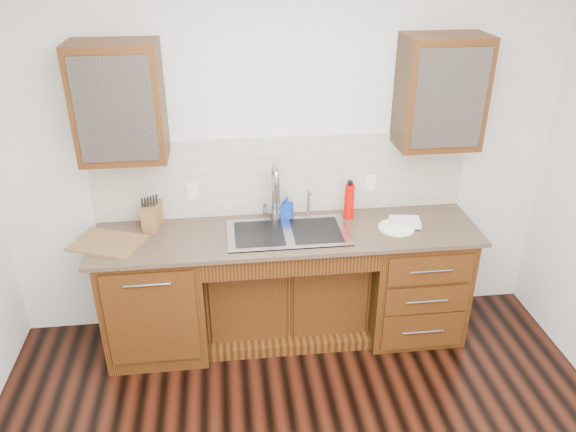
{
  "coord_description": "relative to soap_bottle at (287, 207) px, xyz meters",
  "views": [
    {
      "loc": [
        -0.4,
        -1.99,
        2.8
      ],
      "look_at": [
        0.0,
        1.4,
        1.05
      ],
      "focal_mm": 35.0,
      "sensor_mm": 36.0,
      "label": 1
    }
  ],
  "objects": [
    {
      "name": "base_cabinet_center",
      "position": [
        -0.02,
        -0.13,
        -0.64
      ],
      "size": [
        1.2,
        0.44,
        0.7
      ],
      "primitive_type": "cube",
      "color": "#593014",
      "rests_on": "ground"
    },
    {
      "name": "base_cabinet_left",
      "position": [
        -0.97,
        -0.22,
        -0.55
      ],
      "size": [
        0.7,
        0.62,
        0.88
      ],
      "primitive_type": "cube",
      "color": "#593014",
      "rests_on": "ground"
    },
    {
      "name": "cup_right_b",
      "position": [
        1.07,
        -0.08,
        0.78
      ],
      "size": [
        0.11,
        0.11,
        0.1
      ],
      "primitive_type": "imported",
      "rotation": [
        0.0,
        0.0,
        -0.1
      ],
      "color": "white",
      "rests_on": "upper_cabinet_right"
    },
    {
      "name": "plate",
      "position": [
        0.75,
        -0.27,
        -0.07
      ],
      "size": [
        0.33,
        0.33,
        0.01
      ],
      "primitive_type": "cylinder",
      "rotation": [
        0.0,
        0.0,
        0.36
      ],
      "color": "white",
      "rests_on": "countertop"
    },
    {
      "name": "faucet",
      "position": [
        -0.09,
        -0.02,
        0.12
      ],
      "size": [
        0.04,
        0.04,
        0.4
      ],
      "primitive_type": "cylinder",
      "color": "#999993",
      "rests_on": "countertop"
    },
    {
      "name": "soap_bottle",
      "position": [
        0.0,
        0.0,
        0.0
      ],
      "size": [
        0.1,
        0.1,
        0.16
      ],
      "primitive_type": "imported",
      "rotation": [
        0.0,
        0.0,
        -0.43
      ],
      "color": "#0E36C0",
      "rests_on": "countertop"
    },
    {
      "name": "upper_cabinet_left",
      "position": [
        -1.07,
        -0.08,
        0.83
      ],
      "size": [
        0.55,
        0.34,
        0.75
      ],
      "primitive_type": "cube",
      "color": "#593014",
      "rests_on": "wall_back"
    },
    {
      "name": "base_cabinet_right",
      "position": [
        0.93,
        -0.22,
        -0.55
      ],
      "size": [
        0.7,
        0.62,
        0.88
      ],
      "primitive_type": "cube",
      "color": "#593014",
      "rests_on": "ground"
    },
    {
      "name": "wall_back",
      "position": [
        -0.02,
        0.14,
        0.36
      ],
      "size": [
        4.0,
        0.1,
        2.7
      ],
      "primitive_type": "cube",
      "color": "silver",
      "rests_on": "ground"
    },
    {
      "name": "outlet_left",
      "position": [
        -0.67,
        0.07,
        0.13
      ],
      "size": [
        0.08,
        0.01,
        0.12
      ],
      "primitive_type": "cube",
      "color": "white",
      "rests_on": "backsplash"
    },
    {
      "name": "filter_tap",
      "position": [
        0.16,
        -0.01,
        0.04
      ],
      "size": [
        0.02,
        0.02,
        0.24
      ],
      "primitive_type": "cylinder",
      "color": "#999993",
      "rests_on": "countertop"
    },
    {
      "name": "countertop",
      "position": [
        -0.02,
        -0.23,
        -0.1
      ],
      "size": [
        2.7,
        0.65,
        0.03
      ],
      "primitive_type": "cube",
      "color": "#84705B",
      "rests_on": "base_cabinet_left"
    },
    {
      "name": "upper_cabinet_right",
      "position": [
        1.03,
        -0.08,
        0.83
      ],
      "size": [
        0.55,
        0.34,
        0.75
      ],
      "primitive_type": "cube",
      "color": "#593014",
      "rests_on": "wall_back"
    },
    {
      "name": "water_bottle",
      "position": [
        0.45,
        -0.07,
        0.05
      ],
      "size": [
        0.09,
        0.09,
        0.26
      ],
      "primitive_type": "cylinder",
      "rotation": [
        0.0,
        0.0,
        0.43
      ],
      "color": "#E90600",
      "rests_on": "countertop"
    },
    {
      "name": "cup_left_b",
      "position": [
        -1.0,
        -0.08,
        0.78
      ],
      "size": [
        0.14,
        0.14,
        0.1
      ],
      "primitive_type": "imported",
      "rotation": [
        0.0,
        0.0,
        -0.4
      ],
      "color": "silver",
      "rests_on": "upper_cabinet_left"
    },
    {
      "name": "cup_left_a",
      "position": [
        -1.12,
        -0.08,
        0.78
      ],
      "size": [
        0.14,
        0.14,
        0.1
      ],
      "primitive_type": "imported",
      "rotation": [
        0.0,
        0.0,
        0.17
      ],
      "color": "white",
      "rests_on": "upper_cabinet_left"
    },
    {
      "name": "outlet_right",
      "position": [
        0.63,
        0.07,
        0.13
      ],
      "size": [
        0.08,
        0.01,
        0.12
      ],
      "primitive_type": "cube",
      "color": "white",
      "rests_on": "backsplash"
    },
    {
      "name": "cutting_board",
      "position": [
        -1.24,
        -0.26,
        -0.07
      ],
      "size": [
        0.54,
        0.46,
        0.02
      ],
      "primitive_type": "cube",
      "rotation": [
        0.0,
        0.0,
        -0.38
      ],
      "color": "#966334",
      "rests_on": "countertop"
    },
    {
      "name": "cup_right_a",
      "position": [
        0.95,
        -0.08,
        0.78
      ],
      "size": [
        0.12,
        0.12,
        0.09
      ],
      "primitive_type": "imported",
      "rotation": [
        0.0,
        0.0,
        -0.11
      ],
      "color": "silver",
      "rests_on": "upper_cabinet_right"
    },
    {
      "name": "backsplash",
      "position": [
        -0.02,
        0.08,
        0.21
      ],
      "size": [
        2.7,
        0.02,
        0.59
      ],
      "primitive_type": "cube",
      "color": "beige",
      "rests_on": "wall_back"
    },
    {
      "name": "sink",
      "position": [
        -0.02,
        -0.25,
        -0.17
      ],
      "size": [
        0.84,
        0.46,
        0.19
      ],
      "primitive_type": "cube",
      "color": "#9E9EA5",
      "rests_on": "countertop"
    },
    {
      "name": "dish_towel",
      "position": [
        0.82,
        -0.24,
        -0.05
      ],
      "size": [
        0.23,
        0.19,
        0.03
      ],
      "primitive_type": "cube",
      "rotation": [
        0.0,
        0.0,
        -0.16
      ],
      "color": "silver",
      "rests_on": "plate"
    },
    {
      "name": "knife_block",
      "position": [
        -0.96,
        -0.06,
        0.01
      ],
      "size": [
        0.14,
        0.19,
        0.19
      ],
      "primitive_type": "cube",
      "rotation": [
        0.0,
        0.0,
        -0.21
      ],
      "color": "olive",
      "rests_on": "countertop"
    }
  ]
}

